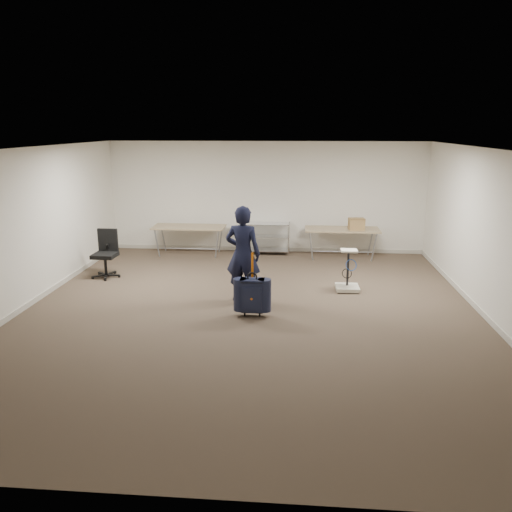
{
  "coord_description": "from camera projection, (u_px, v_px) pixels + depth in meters",
  "views": [
    {
      "loc": [
        0.78,
        -8.13,
        3.16
      ],
      "look_at": [
        0.09,
        0.3,
        0.95
      ],
      "focal_mm": 35.0,
      "sensor_mm": 36.0,
      "label": 1
    }
  ],
  "objects": [
    {
      "name": "wire_shelf",
      "position": [
        265.0,
        237.0,
        12.64
      ],
      "size": [
        1.22,
        0.47,
        0.8
      ],
      "color": "silver",
      "rests_on": "ground"
    },
    {
      "name": "folding_table_right",
      "position": [
        342.0,
        231.0,
        12.18
      ],
      "size": [
        1.8,
        0.75,
        0.73
      ],
      "color": "#937D5A",
      "rests_on": "ground"
    },
    {
      "name": "cardboard_box",
      "position": [
        356.0,
        224.0,
        12.03
      ],
      "size": [
        0.39,
        0.31,
        0.28
      ],
      "primitive_type": "cube",
      "rotation": [
        0.0,
        0.0,
        0.08
      ],
      "color": "olive",
      "rests_on": "folding_table_right"
    },
    {
      "name": "folding_table_left",
      "position": [
        189.0,
        228.0,
        12.49
      ],
      "size": [
        1.8,
        0.75,
        0.73
      ],
      "color": "#937D5A",
      "rests_on": "ground"
    },
    {
      "name": "equipment_cart",
      "position": [
        348.0,
        280.0,
        9.84
      ],
      "size": [
        0.46,
        0.46,
        0.83
      ],
      "color": "beige",
      "rests_on": "ground"
    },
    {
      "name": "suitcase",
      "position": [
        252.0,
        295.0,
        8.45
      ],
      "size": [
        0.41,
        0.24,
        1.12
      ],
      "color": "black",
      "rests_on": "ground"
    },
    {
      "name": "ground",
      "position": [
        250.0,
        313.0,
        8.7
      ],
      "size": [
        9.0,
        9.0,
        0.0
      ],
      "primitive_type": "plane",
      "color": "#433329",
      "rests_on": "ground"
    },
    {
      "name": "office_chair",
      "position": [
        106.0,
        263.0,
        10.73
      ],
      "size": [
        0.62,
        0.62,
        1.02
      ],
      "color": "black",
      "rests_on": "ground"
    },
    {
      "name": "room_shell",
      "position": [
        256.0,
        286.0,
        10.02
      ],
      "size": [
        8.0,
        9.0,
        9.0
      ],
      "color": "white",
      "rests_on": "ground"
    },
    {
      "name": "person",
      "position": [
        243.0,
        254.0,
        9.1
      ],
      "size": [
        0.71,
        0.53,
        1.79
      ],
      "primitive_type": "imported",
      "rotation": [
        0.0,
        0.0,
        2.98
      ],
      "color": "black",
      "rests_on": "ground"
    }
  ]
}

